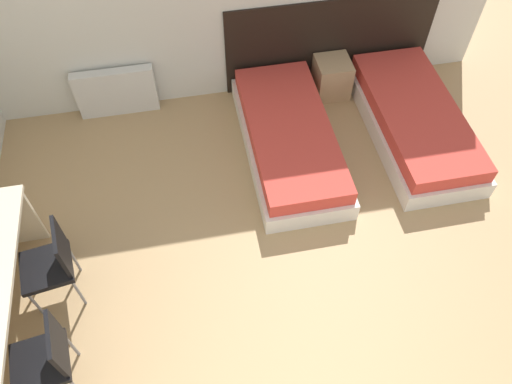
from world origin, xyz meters
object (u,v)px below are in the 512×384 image
Objects in this scene: bed_near_door at (414,121)px; chair_near_notebook at (46,358)px; bed_near_window at (289,139)px; nightstand at (332,77)px; chair_near_laptop at (52,262)px.

bed_near_door is 2.32× the size of chair_near_notebook.
chair_near_notebook is at bearing -151.03° from bed_near_door.
bed_near_window is 3.06m from chair_near_notebook.
nightstand is at bearing 35.73° from chair_near_notebook.
bed_near_door is at bearing 20.94° from chair_near_notebook.
bed_near_door is 4.51× the size of nightstand.
bed_near_window is at bearing 33.74° from chair_near_notebook.
bed_near_window is 1.07m from nightstand.
bed_near_door is at bearing 10.34° from chair_near_laptop.
bed_near_door is 2.32× the size of chair_near_laptop.
chair_near_notebook is (0.00, -0.79, 0.00)m from chair_near_laptop.
chair_near_laptop is at bearing -145.29° from nightstand.
chair_near_laptop is 0.79m from chair_near_notebook.
nightstand reaches higher than bed_near_door.
chair_near_notebook is (-3.66, -2.03, 0.32)m from bed_near_door.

